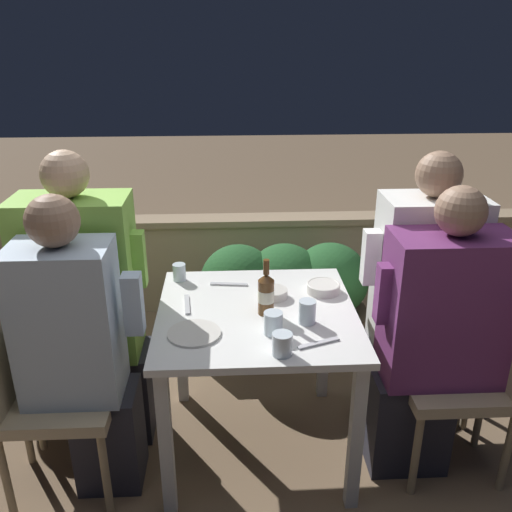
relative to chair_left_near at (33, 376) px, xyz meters
The scene contains 24 objects.
ground_plane 1.04m from the chair_left_near, 10.34° to the left, with size 16.00×16.00×0.00m, color #7A6047.
parapet_wall 1.79m from the chair_left_near, 60.09° to the left, with size 9.00×0.18×0.65m.
dining_table 0.91m from the chair_left_near, 10.34° to the left, with size 0.82×0.82×0.70m.
planter_hedge 1.46m from the chair_left_near, 41.37° to the left, with size 0.96×0.47×0.67m.
chair_left_near is the anchor object (origin of this frame).
person_blue_shirt 0.23m from the chair_left_near, ahead, with size 0.47×0.26×1.26m.
chair_left_far 0.30m from the chair_left_near, 94.95° to the left, with size 0.44×0.44×0.87m.
person_green_blouse 0.37m from the chair_left_near, 60.18° to the left, with size 0.52×0.26×1.35m.
chair_right_near 1.80m from the chair_left_near, ahead, with size 0.44×0.44×0.87m.
person_purple_stripe 1.60m from the chair_left_near, ahead, with size 0.52×0.26×1.26m.
chair_right_far 1.83m from the chair_left_near, ahead, with size 0.44×0.44×0.87m.
person_white_polo 1.64m from the chair_left_near, 10.38° to the left, with size 0.50×0.26×1.33m.
beer_bottle 0.97m from the chair_left_near, ahead, with size 0.07×0.07×0.24m.
plate_0 0.66m from the chair_left_near, ahead, with size 0.21×0.21×0.01m.
bowl_0 1.25m from the chair_left_near, 15.16° to the left, with size 0.15×0.15×0.04m.
bowl_1 1.03m from the chair_left_near, 16.21° to the left, with size 0.12×0.12×0.04m.
glass_cup_0 1.11m from the chair_left_near, ahead, with size 0.07×0.07×0.10m.
glass_cup_1 1.00m from the chair_left_near, ahead, with size 0.07×0.07×0.08m.
glass_cup_2 0.76m from the chair_left_near, 41.12° to the left, with size 0.06×0.06×0.08m.
glass_cup_3 0.97m from the chair_left_near, ahead, with size 0.07×0.07×0.09m.
fork_0 0.66m from the chair_left_near, 20.69° to the left, with size 0.04×0.17×0.01m.
fork_1 1.12m from the chair_left_near, ahead, with size 0.17×0.08×0.01m.
fork_2 0.90m from the chair_left_near, 28.13° to the left, with size 0.17×0.04×0.01m.
potted_plant 0.86m from the chair_left_near, 113.03° to the left, with size 0.35×0.35×0.70m.
Camera 1 is at (-0.11, -1.98, 1.78)m, focal length 38.00 mm.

